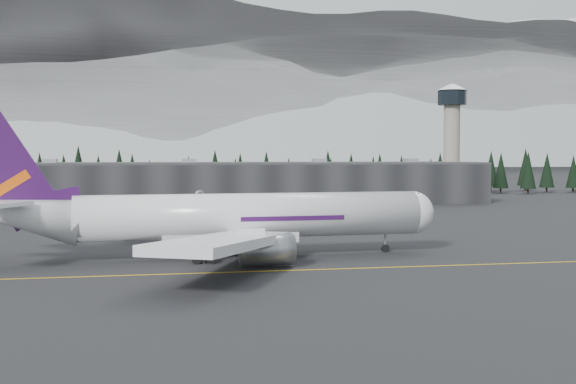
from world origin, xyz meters
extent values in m
plane|color=black|center=(0.00, 0.00, 0.00)|extent=(1400.00, 1400.00, 0.00)
cube|color=gold|center=(0.00, -2.00, 0.01)|extent=(400.00, 0.40, 0.02)
cube|color=black|center=(0.00, 125.00, 6.00)|extent=(160.00, 30.00, 12.00)
cube|color=#333335|center=(0.00, 125.00, 12.30)|extent=(160.00, 30.00, 0.60)
cylinder|color=gray|center=(75.00, 128.00, 16.00)|extent=(5.20, 5.20, 32.00)
cylinder|color=black|center=(75.00, 128.00, 33.25)|extent=(9.20, 9.20, 4.50)
cone|color=silver|center=(75.00, 128.00, 36.70)|extent=(10.00, 10.00, 2.00)
cube|color=black|center=(0.00, 162.00, 7.50)|extent=(360.00, 20.00, 15.00)
cylinder|color=silver|center=(-7.02, 11.67, 6.03)|extent=(50.68, 8.70, 6.58)
sphere|color=silver|center=(18.19, 12.73, 6.03)|extent=(6.58, 6.58, 6.58)
cone|color=silver|center=(-39.89, 10.29, 7.02)|extent=(18.68, 7.35, 9.53)
cube|color=silver|center=(-14.30, 28.38, 4.28)|extent=(23.12, 30.94, 2.81)
cylinder|color=gray|center=(-7.48, 22.63, 2.41)|extent=(7.30, 4.46, 4.17)
cube|color=silver|center=(-12.88, -5.59, 4.28)|extent=(21.19, 31.51, 2.81)
cylinder|color=gray|center=(-6.55, 0.72, 2.41)|extent=(7.30, 4.46, 4.17)
cube|color=#300E42|center=(-40.44, 10.27, 12.61)|extent=(13.90, 1.13, 16.33)
cube|color=#DF510D|center=(-40.22, 10.28, 10.97)|extent=(5.37, 0.84, 4.02)
cube|color=silver|center=(-42.36, 16.77, 8.55)|extent=(10.63, 12.83, 0.55)
cylinder|color=black|center=(13.80, 12.55, 1.65)|extent=(0.55, 0.55, 3.29)
cylinder|color=black|center=(-14.89, 16.28, 1.65)|extent=(0.55, 0.55, 3.29)
cylinder|color=black|center=(-14.48, 6.42, 1.65)|extent=(0.55, 0.55, 3.29)
imported|color=silver|center=(-9.00, 96.84, 0.77)|extent=(5.01, 6.11, 1.55)
imported|color=white|center=(9.75, 109.32, 0.64)|extent=(4.03, 3.10, 1.28)
camera|label=1|loc=(-21.64, -92.80, 15.02)|focal=45.00mm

